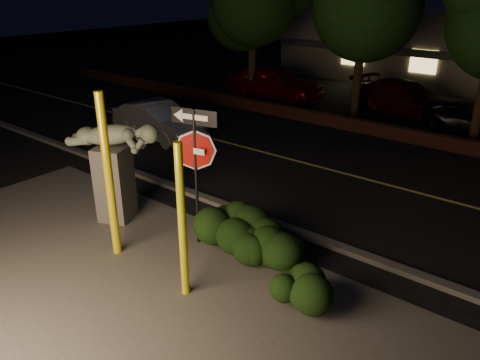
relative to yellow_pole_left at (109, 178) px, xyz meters
The scene contains 17 objects.
ground 10.56m from the yellow_pole_left, 81.18° to the left, with size 90.00×90.00×0.00m, color black.
patio 2.51m from the yellow_pole_left, 24.30° to the right, with size 14.00×6.00×0.02m, color #4C4944.
road 7.67m from the yellow_pole_left, 77.64° to the left, with size 80.00×8.00×0.01m, color black.
lane_marking 7.66m from the yellow_pole_left, 77.64° to the left, with size 80.00×0.12×0.01m, color #CEBD52.
curb 3.96m from the yellow_pole_left, 63.36° to the left, with size 80.00×0.25×0.12m, color #4C4944.
brick_wall 11.79m from the yellow_pole_left, 82.16° to the left, with size 40.00×0.35×0.50m, color #4C2418.
parking_lot 17.45m from the yellow_pole_left, 84.73° to the left, with size 40.00×12.00×0.01m, color black.
yellow_pole_left is the anchor object (origin of this frame).
yellow_pole_right 2.23m from the yellow_pole_left, ahead, with size 0.15×0.15×3.07m, color yellow.
signpost 1.87m from the yellow_pole_left, 52.36° to the left, with size 1.04×0.29×3.14m.
sculpture 1.63m from the yellow_pole_left, 140.02° to the left, with size 2.33×1.45×2.55m.
hedge_center 2.99m from the yellow_pole_left, 41.77° to the left, with size 2.10×0.98×1.09m, color black.
hedge_right 3.78m from the yellow_pole_left, 27.94° to the left, with size 1.81×0.97×1.19m, color black.
hedge_far_right 4.49m from the yellow_pole_left, 11.81° to the left, with size 1.30×0.81×0.90m, color black.
silver_sedan 8.23m from the yellow_pole_left, 131.19° to the left, with size 1.43×4.11×1.35m, color silver.
parked_car_red 15.08m from the yellow_pole_left, 111.70° to the left, with size 2.02×5.03×1.71m, color #660711.
parked_car_darkred 15.21m from the yellow_pole_left, 87.65° to the left, with size 2.07×5.08×1.48m, color #380D14.
Camera 1 is at (6.08, -5.52, 5.57)m, focal length 35.00 mm.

